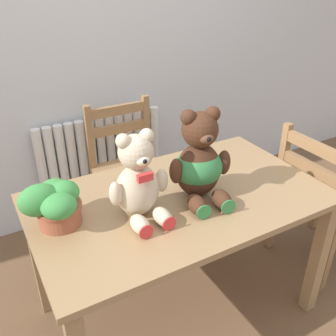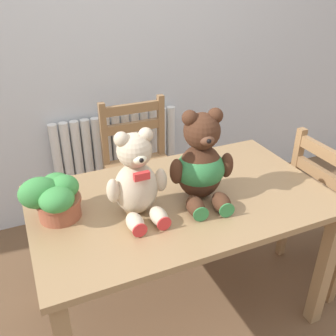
# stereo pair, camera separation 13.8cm
# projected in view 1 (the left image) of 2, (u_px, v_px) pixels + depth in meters

# --- Properties ---
(wall_back) EXTENTS (8.00, 0.04, 2.60)m
(wall_back) POSITION_uv_depth(u_px,v_px,m) (85.00, 24.00, 2.23)
(wall_back) COLOR silver
(wall_back) RESTS_ON ground_plane
(radiator) EXTENTS (0.89, 0.10, 0.73)m
(radiator) POSITION_uv_depth(u_px,v_px,m) (104.00, 170.00, 2.64)
(radiator) COLOR white
(radiator) RESTS_ON ground_plane
(dining_table) EXTENTS (1.30, 0.78, 0.70)m
(dining_table) POSITION_uv_depth(u_px,v_px,m) (179.00, 215.00, 1.71)
(dining_table) COLOR #9E7A51
(dining_table) RESTS_ON ground_plane
(wooden_chair_behind) EXTENTS (0.43, 0.41, 0.88)m
(wooden_chair_behind) POSITION_uv_depth(u_px,v_px,m) (129.00, 170.00, 2.38)
(wooden_chair_behind) COLOR #997047
(wooden_chair_behind) RESTS_ON ground_plane
(wooden_chair_side) EXTENTS (0.44, 0.45, 0.85)m
(wooden_chair_side) POSITION_uv_depth(u_px,v_px,m) (324.00, 197.00, 2.13)
(wooden_chair_side) COLOR #997047
(wooden_chair_side) RESTS_ON ground_plane
(teddy_bear_left) EXTENTS (0.25, 0.25, 0.37)m
(teddy_bear_left) POSITION_uv_depth(u_px,v_px,m) (138.00, 181.00, 1.47)
(teddy_bear_left) COLOR beige
(teddy_bear_left) RESTS_ON dining_table
(teddy_bear_right) EXTENTS (0.29, 0.31, 0.41)m
(teddy_bear_right) POSITION_uv_depth(u_px,v_px,m) (199.00, 163.00, 1.60)
(teddy_bear_right) COLOR #472819
(teddy_bear_right) RESTS_ON dining_table
(potted_plant) EXTENTS (0.24, 0.24, 0.20)m
(potted_plant) POSITION_uv_depth(u_px,v_px,m) (54.00, 203.00, 1.43)
(potted_plant) COLOR #9E5138
(potted_plant) RESTS_ON dining_table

